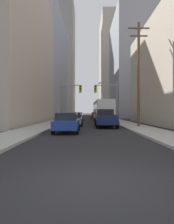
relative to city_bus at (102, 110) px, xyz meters
The scene contains 17 objects.
ground_plane 28.21m from the city_bus, 95.03° to the right, with size 400.00×400.00×0.00m, color black.
sidewalk_left 23.23m from the city_bus, 108.47° to the left, with size 2.77×160.00×0.15m, color #9E9E99.
sidewalk_right 22.17m from the city_bus, 83.77° to the left, with size 2.77×160.00×0.15m, color #9E9E99.
city_bus is the anchor object (origin of this frame).
pickup_truck_navy 12.00m from the city_bus, 93.14° to the right, with size 2.20×5.46×1.90m.
sedan_blue 17.86m from the city_bus, 103.65° to the right, with size 1.95×4.21×1.52m.
sedan_grey 11.43m from the city_bus, 111.10° to the right, with size 1.95×4.23×1.52m.
sedan_beige 6.41m from the city_bus, 133.31° to the left, with size 1.96×4.27×1.52m.
sedan_maroon 12.85m from the city_bus, 93.33° to the left, with size 1.95×4.26×1.52m.
traffic_signal_near_left 7.56m from the city_bus, 135.50° to the right, with size 3.26×0.44×6.00m.
traffic_signal_near_right 5.51m from the city_bus, 87.57° to the right, with size 3.32×0.44×6.00m.
utility_pole_right 13.47m from the city_bus, 78.07° to the right, with size 2.20×0.28×10.80m.
street_lamp_right 5.86m from the city_bus, 74.94° to the left, with size 2.24×0.32×7.50m.
building_left_mid_office 32.73m from the city_bus, 131.33° to the left, with size 20.61×29.67×28.62m, color #93939E.
building_left_far_tower 70.55m from the city_bus, 106.81° to the left, with size 19.88×19.07×55.05m, color gray.
building_right_mid_block 28.65m from the city_bus, 60.79° to the left, with size 15.60×20.09×28.26m, color #93939E.
building_right_far_highrise 67.33m from the city_bus, 76.89° to the left, with size 20.71×22.43×47.14m, color #B7A893.
Camera 1 is at (-0.16, -4.37, 1.62)m, focal length 30.90 mm.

